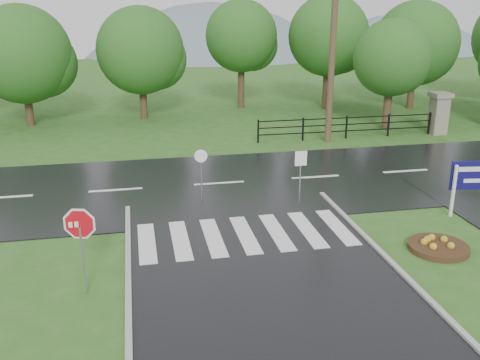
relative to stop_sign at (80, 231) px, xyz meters
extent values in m
plane|color=#2C5B1E|center=(4.57, -2.46, -1.70)|extent=(120.00, 120.00, 0.00)
cube|color=black|center=(4.57, 7.54, -1.70)|extent=(90.00, 8.00, 0.04)
cube|color=silver|center=(1.57, 2.54, -1.64)|extent=(0.50, 2.80, 0.02)
cube|color=silver|center=(2.57, 2.54, -1.64)|extent=(0.50, 2.80, 0.02)
cube|color=silver|center=(3.57, 2.54, -1.64)|extent=(0.50, 2.80, 0.02)
cube|color=silver|center=(4.57, 2.54, -1.64)|extent=(0.50, 2.80, 0.02)
cube|color=silver|center=(5.57, 2.54, -1.64)|extent=(0.50, 2.80, 0.02)
cube|color=silver|center=(6.57, 2.54, -1.64)|extent=(0.50, 2.80, 0.02)
cube|color=silver|center=(7.57, 2.54, -1.64)|extent=(0.50, 2.80, 0.02)
cube|color=gray|center=(17.57, 13.54, -0.70)|extent=(0.80, 0.80, 2.00)
cube|color=#6B6659|center=(17.57, 13.54, 0.42)|extent=(1.00, 1.00, 0.24)
cube|color=black|center=(12.32, 13.54, -1.30)|extent=(9.50, 0.05, 0.05)
cube|color=black|center=(12.32, 13.54, -0.95)|extent=(9.50, 0.05, 0.05)
cube|color=black|center=(12.32, 13.54, -0.60)|extent=(9.50, 0.05, 0.05)
cube|color=black|center=(7.57, 13.54, -1.10)|extent=(0.08, 0.08, 1.20)
cube|color=black|center=(17.07, 13.54, -1.10)|extent=(0.08, 0.08, 1.20)
sphere|color=slate|center=(12.57, 62.54, -18.98)|extent=(48.00, 48.00, 48.00)
sphere|color=slate|center=(40.57, 62.54, -14.66)|extent=(36.00, 36.00, 36.00)
cube|color=#939399|center=(0.00, 0.00, -0.80)|extent=(0.05, 0.05, 1.79)
cylinder|color=white|center=(0.00, 0.01, 0.18)|extent=(1.05, 0.28, 1.07)
cylinder|color=red|center=(0.00, 0.00, 0.18)|extent=(0.91, 0.25, 0.93)
cube|color=silver|center=(11.70, 2.75, -0.80)|extent=(0.10, 0.10, 1.80)
cylinder|color=#332111|center=(9.89, 0.48, -1.61)|extent=(1.73, 1.73, 0.17)
cube|color=#939399|center=(7.05, 4.90, -0.78)|extent=(0.04, 0.04, 1.83)
cube|color=white|center=(7.05, 4.88, -0.01)|extent=(0.43, 0.03, 0.53)
cylinder|color=#939399|center=(3.65, 5.72, -0.78)|extent=(0.05, 0.05, 1.83)
cylinder|color=white|center=(3.65, 5.70, 0.04)|extent=(0.45, 0.10, 0.46)
cylinder|color=#473523|center=(11.13, 13.04, 3.01)|extent=(0.31, 0.31, 9.42)
cylinder|color=#3D2B1C|center=(15.31, 15.04, -0.05)|extent=(0.49, 0.49, 3.30)
sphere|color=#21571B|center=(15.31, 15.04, 2.26)|extent=(4.15, 4.15, 4.15)
camera|label=1|loc=(1.43, -12.20, 5.22)|focal=40.00mm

